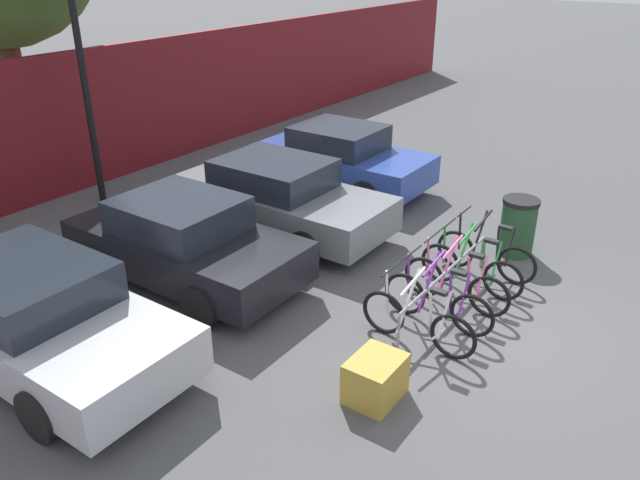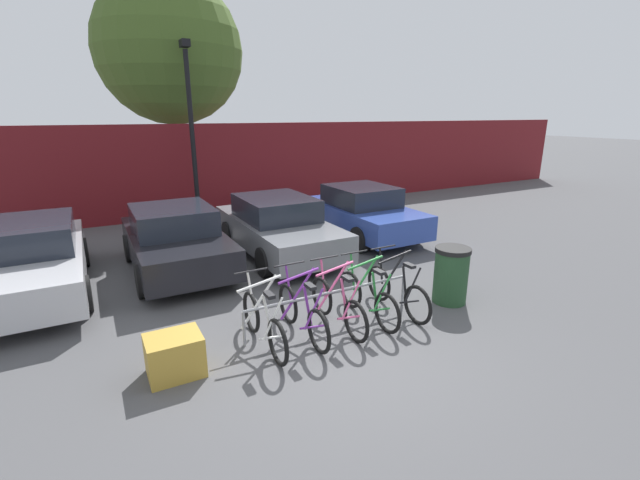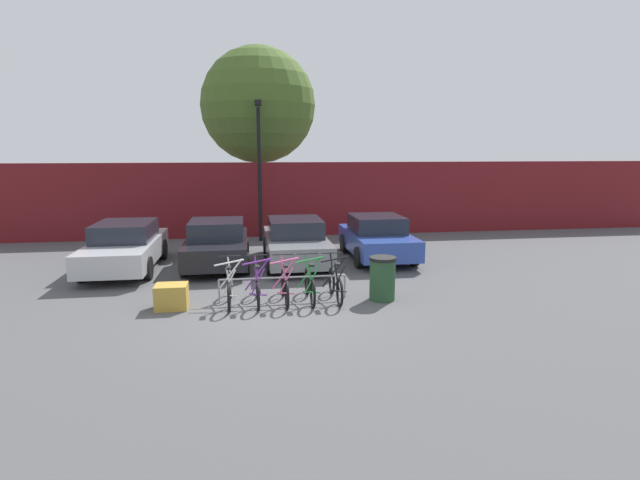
# 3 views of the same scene
# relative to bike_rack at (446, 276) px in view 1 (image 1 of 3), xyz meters

# --- Properties ---
(ground_plane) EXTENTS (120.00, 120.00, 0.00)m
(ground_plane) POSITION_rel_bike_rack_xyz_m (-0.26, -0.68, -0.48)
(ground_plane) COLOR #4C4C4F
(hoarding_wall) EXTENTS (36.00, 0.16, 2.99)m
(hoarding_wall) POSITION_rel_bike_rack_xyz_m (-0.26, 8.82, 1.02)
(hoarding_wall) COLOR maroon
(hoarding_wall) RESTS_ON ground
(bike_rack) EXTENTS (3.00, 0.04, 0.57)m
(bike_rack) POSITION_rel_bike_rack_xyz_m (0.00, 0.00, 0.00)
(bike_rack) COLOR gray
(bike_rack) RESTS_ON ground
(bicycle_white) EXTENTS (0.68, 1.71, 1.05)m
(bicycle_white) POSITION_rel_bike_rack_xyz_m (-1.23, -0.15, -0.10)
(bicycle_white) COLOR black
(bicycle_white) RESTS_ON ground
(bicycle_purple) EXTENTS (0.68, 1.71, 1.05)m
(bicycle_purple) POSITION_rel_bike_rack_xyz_m (-0.59, -0.15, -0.10)
(bicycle_purple) COLOR black
(bicycle_purple) RESTS_ON ground
(bicycle_pink) EXTENTS (0.68, 1.71, 1.05)m
(bicycle_pink) POSITION_rel_bike_rack_xyz_m (0.04, -0.15, -0.10)
(bicycle_pink) COLOR black
(bicycle_pink) RESTS_ON ground
(bicycle_green) EXTENTS (0.68, 1.71, 1.05)m
(bicycle_green) POSITION_rel_bike_rack_xyz_m (0.62, -0.15, -0.10)
(bicycle_green) COLOR black
(bicycle_green) RESTS_ON ground
(bicycle_black) EXTENTS (0.68, 1.71, 1.05)m
(bicycle_black) POSITION_rel_bike_rack_xyz_m (1.23, -0.15, -0.10)
(bicycle_black) COLOR black
(bicycle_black) RESTS_ON ground
(car_silver) EXTENTS (1.91, 4.50, 1.40)m
(car_silver) POSITION_rel_bike_rack_xyz_m (-4.35, 3.76, 0.22)
(car_silver) COLOR #B7B7BC
(car_silver) RESTS_ON ground
(car_black) EXTENTS (1.91, 3.95, 1.40)m
(car_black) POSITION_rel_bike_rack_xyz_m (-1.70, 3.77, 0.21)
(car_black) COLOR black
(car_black) RESTS_ON ground
(car_grey) EXTENTS (1.91, 4.30, 1.40)m
(car_grey) POSITION_rel_bike_rack_xyz_m (0.68, 3.76, 0.22)
(car_grey) COLOR slate
(car_grey) RESTS_ON ground
(car_blue) EXTENTS (1.91, 3.91, 1.40)m
(car_blue) POSITION_rel_bike_rack_xyz_m (3.35, 4.08, 0.21)
(car_blue) COLOR #2D479E
(car_blue) RESTS_ON ground
(lamp_post) EXTENTS (0.24, 0.44, 5.29)m
(lamp_post) POSITION_rel_bike_rack_xyz_m (-0.27, 7.82, 2.51)
(lamp_post) COLOR black
(lamp_post) RESTS_ON ground
(trash_bin) EXTENTS (0.63, 0.63, 1.03)m
(trash_bin) POSITION_rel_bike_rack_xyz_m (2.32, -0.29, 0.04)
(trash_bin) COLOR #234728
(trash_bin) RESTS_ON ground
(cargo_crate) EXTENTS (0.70, 0.56, 0.55)m
(cargo_crate) POSITION_rel_bike_rack_xyz_m (-2.50, -0.25, -0.20)
(cargo_crate) COLOR #B28C33
(cargo_crate) RESTS_ON ground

